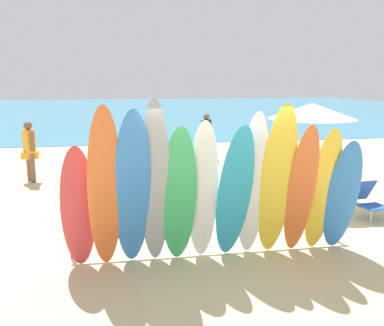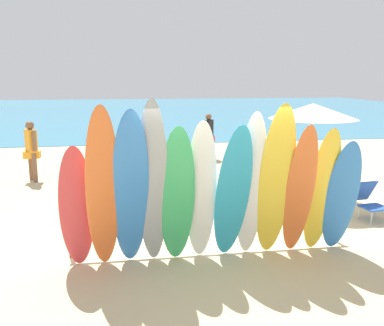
# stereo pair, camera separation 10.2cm
# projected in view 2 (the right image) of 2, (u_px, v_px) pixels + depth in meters

# --- Properties ---
(ground) EXTENTS (60.00, 60.00, 0.00)m
(ground) POSITION_uv_depth(u_px,v_px,m) (154.00, 137.00, 20.87)
(ground) COLOR #D3BC8C
(ocean_water) EXTENTS (60.00, 40.00, 0.02)m
(ocean_water) POSITION_uv_depth(u_px,v_px,m) (140.00, 110.00, 38.08)
(ocean_water) COLOR teal
(ocean_water) RESTS_ON ground
(surfboard_rack) EXTENTS (4.75, 0.07, 0.60)m
(surfboard_rack) POSITION_uv_depth(u_px,v_px,m) (209.00, 221.00, 7.22)
(surfboard_rack) COLOR brown
(surfboard_rack) RESTS_ON ground
(surfboard_red_0) EXTENTS (0.56, 0.53, 1.98)m
(surfboard_red_0) POSITION_uv_depth(u_px,v_px,m) (76.00, 208.00, 6.31)
(surfboard_red_0) COLOR #D13D42
(surfboard_red_0) RESTS_ON ground
(surfboard_orange_1) EXTENTS (0.57, 0.89, 2.58)m
(surfboard_orange_1) POSITION_uv_depth(u_px,v_px,m) (103.00, 191.00, 6.12)
(surfboard_orange_1) COLOR orange
(surfboard_orange_1) RESTS_ON ground
(surfboard_blue_2) EXTENTS (0.62, 0.93, 2.52)m
(surfboard_blue_2) POSITION_uv_depth(u_px,v_px,m) (130.00, 191.00, 6.23)
(surfboard_blue_2) COLOR #337AD1
(surfboard_blue_2) RESTS_ON ground
(surfboard_grey_3) EXTENTS (0.50, 0.83, 2.65)m
(surfboard_grey_3) POSITION_uv_depth(u_px,v_px,m) (153.00, 186.00, 6.28)
(surfboard_grey_3) COLOR #999EA3
(surfboard_grey_3) RESTS_ON ground
(surfboard_green_4) EXTENTS (0.56, 0.69, 2.26)m
(surfboard_green_4) POSITION_uv_depth(u_px,v_px,m) (177.00, 197.00, 6.43)
(surfboard_green_4) COLOR #38B266
(surfboard_green_4) RESTS_ON ground
(surfboard_white_5) EXTENTS (0.54, 0.71, 2.33)m
(surfboard_white_5) POSITION_uv_depth(u_px,v_px,m) (201.00, 193.00, 6.52)
(surfboard_white_5) COLOR white
(surfboard_white_5) RESTS_ON ground
(surfboard_teal_6) EXTENTS (0.64, 0.81, 2.26)m
(surfboard_teal_6) POSITION_uv_depth(u_px,v_px,m) (233.00, 194.00, 6.56)
(surfboard_teal_6) COLOR #289EC6
(surfboard_teal_6) RESTS_ON ground
(surfboard_white_7) EXTENTS (0.52, 0.72, 2.45)m
(surfboard_white_7) POSITION_uv_depth(u_px,v_px,m) (251.00, 187.00, 6.64)
(surfboard_white_7) COLOR white
(surfboard_white_7) RESTS_ON ground
(surfboard_yellow_8) EXTENTS (0.60, 0.79, 2.57)m
(surfboard_yellow_8) POSITION_uv_depth(u_px,v_px,m) (275.00, 183.00, 6.63)
(surfboard_yellow_8) COLOR yellow
(surfboard_yellow_8) RESTS_ON ground
(surfboard_orange_9) EXTENTS (0.53, 0.79, 2.25)m
(surfboard_orange_9) POSITION_uv_depth(u_px,v_px,m) (300.00, 192.00, 6.72)
(surfboard_orange_9) COLOR orange
(surfboard_orange_9) RESTS_ON ground
(surfboard_yellow_10) EXTENTS (0.54, 0.62, 2.17)m
(surfboard_yellow_10) POSITION_uv_depth(u_px,v_px,m) (322.00, 192.00, 6.88)
(surfboard_yellow_10) COLOR yellow
(surfboard_yellow_10) RESTS_ON ground
(surfboard_blue_11) EXTENTS (0.60, 0.61, 1.96)m
(surfboard_blue_11) POSITION_uv_depth(u_px,v_px,m) (341.00, 197.00, 6.94)
(surfboard_blue_11) COLOR #337AD1
(surfboard_blue_11) RESTS_ON ground
(beachgoer_near_rack) EXTENTS (0.55, 0.36, 1.59)m
(beachgoer_near_rack) POSITION_uv_depth(u_px,v_px,m) (254.00, 160.00, 10.44)
(beachgoer_near_rack) COLOR brown
(beachgoer_near_rack) RESTS_ON ground
(beachgoer_strolling) EXTENTS (0.45, 0.58, 1.72)m
(beachgoer_strolling) POSITION_uv_depth(u_px,v_px,m) (31.00, 147.00, 11.90)
(beachgoer_strolling) COLOR brown
(beachgoer_strolling) RESTS_ON ground
(beachgoer_photographing) EXTENTS (0.43, 0.52, 1.64)m
(beachgoer_photographing) POSITION_uv_depth(u_px,v_px,m) (208.00, 133.00, 15.23)
(beachgoer_photographing) COLOR brown
(beachgoer_photographing) RESTS_ON ground
(beach_chair_red) EXTENTS (0.60, 0.82, 0.79)m
(beach_chair_red) POSITION_uv_depth(u_px,v_px,m) (368.00, 199.00, 8.81)
(beach_chair_red) COLOR #B7B7BC
(beach_chair_red) RESTS_ON ground
(beach_chair_striped) EXTENTS (0.51, 0.73, 0.80)m
(beach_chair_striped) POSITION_uv_depth(u_px,v_px,m) (338.00, 176.00, 10.85)
(beach_chair_striped) COLOR #B7B7BC
(beach_chair_striped) RESTS_ON ground
(beach_umbrella) EXTENTS (2.06, 2.06, 2.32)m
(beach_umbrella) POSITION_uv_depth(u_px,v_px,m) (313.00, 111.00, 9.84)
(beach_umbrella) COLOR silver
(beach_umbrella) RESTS_ON ground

